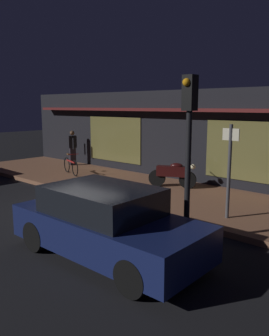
# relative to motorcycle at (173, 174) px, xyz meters

# --- Properties ---
(ground_plane) EXTENTS (60.00, 60.00, 0.00)m
(ground_plane) POSITION_rel_motorcycle_xyz_m (-1.01, -3.75, -0.65)
(ground_plane) COLOR black
(sidewalk_slab) EXTENTS (18.00, 4.00, 0.15)m
(sidewalk_slab) POSITION_rel_motorcycle_xyz_m (-1.01, -0.75, -0.57)
(sidewalk_slab) COLOR brown
(sidewalk_slab) RESTS_ON ground_plane
(storefront_building) EXTENTS (18.00, 3.30, 3.60)m
(storefront_building) POSITION_rel_motorcycle_xyz_m (-1.01, 2.64, 1.16)
(storefront_building) COLOR black
(storefront_building) RESTS_ON ground_plane
(motorcycle) EXTENTS (1.59, 0.89, 0.97)m
(motorcycle) POSITION_rel_motorcycle_xyz_m (0.00, 0.00, 0.00)
(motorcycle) COLOR black
(motorcycle) RESTS_ON sidewalk_slab
(bicycle_parked) EXTENTS (1.59, 0.60, 0.91)m
(bicycle_parked) POSITION_rel_motorcycle_xyz_m (-4.63, -0.93, -0.14)
(bicycle_parked) COLOR black
(bicycle_parked) RESTS_ON sidewalk_slab
(person_photographer) EXTENTS (0.59, 0.44, 1.67)m
(person_photographer) POSITION_rel_motorcycle_xyz_m (-6.42, 0.57, 0.38)
(person_photographer) COLOR #28232D
(person_photographer) RESTS_ON sidewalk_slab
(sign_post) EXTENTS (0.44, 0.09, 2.40)m
(sign_post) POSITION_rel_motorcycle_xyz_m (3.05, -1.84, 0.86)
(sign_post) COLOR #47474C
(sign_post) RESTS_ON sidewalk_slab
(traffic_light_pole) EXTENTS (0.24, 0.33, 3.60)m
(traffic_light_pole) POSITION_rel_motorcycle_xyz_m (3.15, -3.87, 1.83)
(traffic_light_pole) COLOR black
(traffic_light_pole) RESTS_ON ground_plane
(parked_car_far) EXTENTS (4.13, 1.83, 1.42)m
(parked_car_far) POSITION_rel_motorcycle_xyz_m (2.21, -5.31, 0.06)
(parked_car_far) COLOR black
(parked_car_far) RESTS_ON ground_plane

